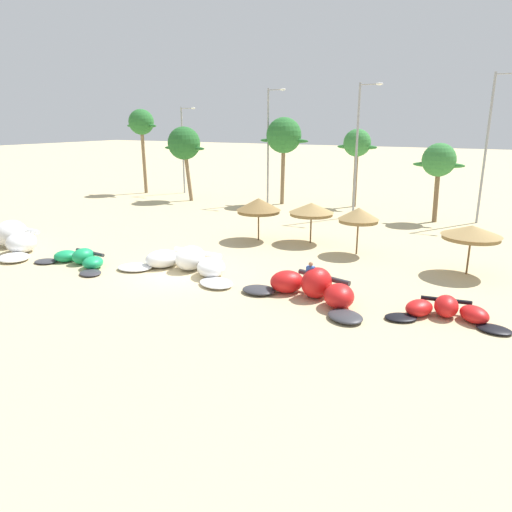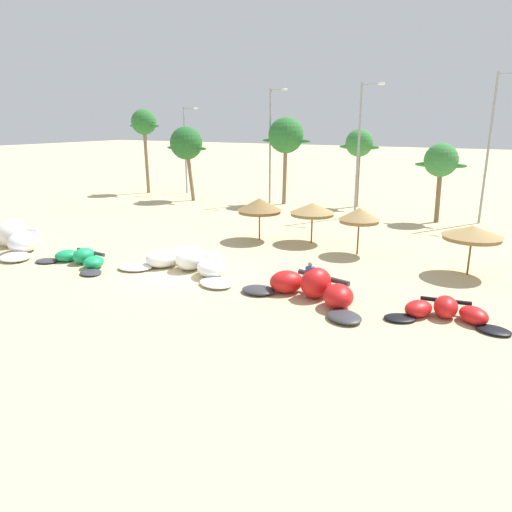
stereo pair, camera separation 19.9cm
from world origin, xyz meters
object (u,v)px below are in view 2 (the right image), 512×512
Objects in this scene: kite_center at (311,288)px; beach_umbrella_outermost at (472,233)px; beach_umbrella_near_van at (259,206)px; palm_leftmost at (144,124)px; palm_center_right at (441,161)px; kite_far_left at (7,237)px; person_near_kites at (310,279)px; kite_left_of_center at (186,262)px; kite_right_of_center at (446,311)px; palm_center_left at (359,145)px; beach_umbrella_near_palms at (359,215)px; beach_umbrella_middle at (312,209)px; palm_left_of_gap at (286,136)px; lamppost_east_center at (360,145)px; lamppost_east at (491,143)px; kite_left at (80,259)px; lamppost_west at (186,146)px; palm_left at (186,144)px; lamppost_west_center at (271,141)px.

kite_center is 9.27m from beach_umbrella_outermost.
palm_leftmost is at bearing 148.04° from beach_umbrella_near_van.
palm_center_right is (-3.59, 13.01, 2.45)m from beach_umbrella_outermost.
kite_far_left is 5.20× the size of person_near_kites.
kite_left_of_center is 12.80m from kite_right_of_center.
palm_center_left is at bearing 85.28° from kite_left_of_center.
kite_left_of_center is at bearing -45.11° from palm_leftmost.
beach_umbrella_near_van reaches higher than beach_umbrella_near_palms.
beach_umbrella_middle is 0.36× the size of palm_left_of_gap.
beach_umbrella_outermost is at bearing -23.07° from palm_leftmost.
kite_left_of_center is 9.60m from beach_umbrella_middle.
kite_far_left reaches higher than kite_right_of_center.
beach_umbrella_near_van is at bearing -107.32° from lamppost_east_center.
kite_center is at bearing -103.91° from lamppost_east.
beach_umbrella_near_palms is at bearing 24.51° from kite_far_left.
beach_umbrella_near_van is 1.79× the size of person_near_kites.
kite_left is 0.89× the size of palm_center_right.
lamppost_west is at bearing -178.90° from palm_center_left.
kite_center reaches higher than kite_left.
person_near_kites is at bearing -130.91° from beach_umbrella_outermost.
lamppost_east reaches higher than kite_far_left.
palm_left reaches higher than kite_left_of_center.
palm_center_right is (13.83, -1.90, -1.58)m from palm_left_of_gap.
lamppost_west is (-24.10, 23.47, 4.52)m from kite_center.
lamppost_west reaches higher than palm_leftmost.
lamppost_west_center is 9.64m from lamppost_east_center.
kite_left_of_center is 1.18× the size of kite_center.
lamppost_west_center is (-18.59, 21.22, 5.43)m from kite_right_of_center.
kite_left is at bearing -114.81° from lamppost_east_center.
kite_far_left reaches higher than kite_center.
person_near_kites is 35.56m from palm_leftmost.
beach_umbrella_near_van is 14.99m from lamppost_west_center.
kite_far_left is 1.14× the size of kite_left_of_center.
beach_umbrella_near_palms is 1.72× the size of person_near_kites.
palm_center_right is 0.67× the size of lamppost_west.
person_near_kites is (19.79, 1.07, 0.18)m from kite_far_left.
kite_far_left is at bearing -129.23° from lamppost_east_center.
beach_umbrella_near_palms reaches higher than kite_far_left.
lamppost_east is (9.15, 11.85, 3.85)m from beach_umbrella_middle.
lamppost_east is at bearing 76.09° from kite_center.
kite_left_of_center is at bearing -132.50° from beach_umbrella_near_palms.
kite_left is 13.04m from person_near_kites.
lamppost_west_center reaches higher than beach_umbrella_near_van.
palm_leftmost is 30.28m from palm_center_right.
kite_left reaches higher than kite_right_of_center.
lamppost_east reaches higher than beach_umbrella_near_palms.
lamppost_west is (-23.68, 15.31, 2.70)m from beach_umbrella_near_palms.
kite_left_of_center is at bearing 17.04° from kite_left.
lamppost_east reaches higher than palm_left_of_gap.
lamppost_east_center is (1.54, -4.81, 0.19)m from palm_center_left.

